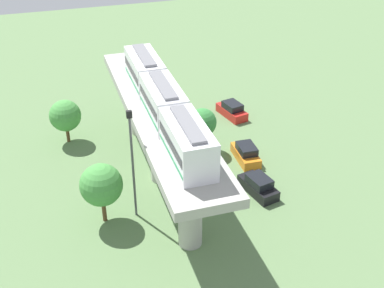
{
  "coord_description": "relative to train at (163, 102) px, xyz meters",
  "views": [
    {
      "loc": [
        9.0,
        38.67,
        27.78
      ],
      "look_at": [
        -2.5,
        1.86,
        4.49
      ],
      "focal_mm": 47.21,
      "sensor_mm": 36.0,
      "label": 1
    }
  ],
  "objects": [
    {
      "name": "signal_post",
      "position": [
        3.4,
        2.73,
        -3.45
      ],
      "size": [
        0.44,
        0.28,
        10.08
      ],
      "color": "#4C4C51",
      "rests_on": "ground"
    },
    {
      "name": "tree_near_viaduct",
      "position": [
        -5.38,
        -5.67,
        -5.78
      ],
      "size": [
        2.9,
        2.9,
        4.71
      ],
      "color": "brown",
      "rests_on": "ground"
    },
    {
      "name": "parked_car_red",
      "position": [
        -11.06,
        -11.78,
        -8.28
      ],
      "size": [
        2.67,
        4.49,
        1.76
      ],
      "rotation": [
        0.0,
        0.0,
        0.22
      ],
      "color": "red",
      "rests_on": "ground"
    },
    {
      "name": "tree_far_corner",
      "position": [
        6.09,
        2.67,
        -5.35
      ],
      "size": [
        3.57,
        3.57,
        5.47
      ],
      "color": "brown",
      "rests_on": "ground"
    },
    {
      "name": "train",
      "position": [
        0.0,
        0.0,
        0.0
      ],
      "size": [
        2.64,
        20.5,
        3.24
      ],
      "color": "white",
      "rests_on": "viaduct"
    },
    {
      "name": "ground_plane",
      "position": [
        0.0,
        -1.86,
        -9.02
      ],
      "size": [
        120.0,
        120.0,
        0.0
      ],
      "primitive_type": "plane",
      "color": "#5B7A4C"
    },
    {
      "name": "viaduct",
      "position": [
        0.0,
        -1.86,
        -3.34
      ],
      "size": [
        5.2,
        28.85,
        7.48
      ],
      "color": "#A8A59E",
      "rests_on": "ground"
    },
    {
      "name": "parked_car_black",
      "position": [
        -7.92,
        2.94,
        -8.28
      ],
      "size": [
        2.66,
        4.49,
        1.76
      ],
      "rotation": [
        0.0,
        0.0,
        0.22
      ],
      "color": "black",
      "rests_on": "ground"
    },
    {
      "name": "tree_mid_lot",
      "position": [
        7.76,
        -11.62,
        -5.92
      ],
      "size": [
        3.32,
        3.32,
        4.77
      ],
      "color": "brown",
      "rests_on": "ground"
    },
    {
      "name": "parked_car_orange",
      "position": [
        -8.97,
        -2.52,
        -8.28
      ],
      "size": [
        1.94,
        4.26,
        1.76
      ],
      "rotation": [
        0.0,
        0.0,
        -0.03
      ],
      "color": "orange",
      "rests_on": "ground"
    }
  ]
}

